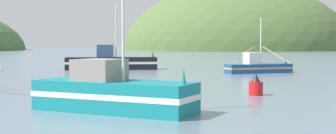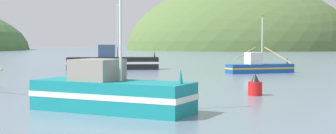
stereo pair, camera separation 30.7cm
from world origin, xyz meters
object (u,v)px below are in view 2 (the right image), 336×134
(channel_buoy, at_px, (255,87))
(fishing_boat_blue, at_px, (259,67))
(fishing_boat_teal, at_px, (110,93))
(fishing_boat_black, at_px, (112,62))

(channel_buoy, bearing_deg, fishing_boat_blue, 74.44)
(fishing_boat_blue, bearing_deg, fishing_boat_teal, -132.55)
(fishing_boat_blue, xyz_separation_m, fishing_boat_black, (-15.72, 7.50, 0.24))
(fishing_boat_teal, relative_size, channel_buoy, 6.00)
(fishing_boat_black, xyz_separation_m, channel_buoy, (9.99, -28.09, -0.38))
(fishing_boat_blue, distance_m, channel_buoy, 21.37)
(fishing_boat_blue, relative_size, channel_buoy, 8.57)
(fishing_boat_teal, xyz_separation_m, fishing_boat_blue, (14.23, 26.73, -0.21))
(fishing_boat_teal, xyz_separation_m, fishing_boat_black, (-1.49, 34.23, 0.04))
(fishing_boat_black, bearing_deg, channel_buoy, -72.28)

